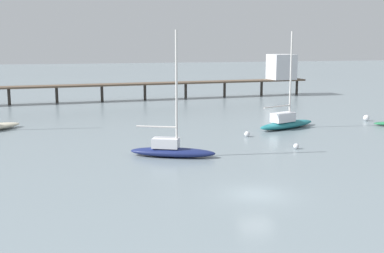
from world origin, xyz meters
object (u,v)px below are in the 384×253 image
sailboat_navy (171,149)px  mooring_buoy_inner (366,118)px  mooring_buoy_far (247,134)px  sailboat_teal (286,122)px  pier (230,73)px  mooring_buoy_outer (296,146)px

sailboat_navy → mooring_buoy_inner: bearing=26.2°
mooring_buoy_inner → mooring_buoy_far: mooring_buoy_inner is taller
sailboat_teal → pier: bearing=84.1°
pier → mooring_buoy_outer: pier is taller
pier → mooring_buoy_outer: size_ratio=114.17×
sailboat_navy → mooring_buoy_outer: size_ratio=21.06×
pier → sailboat_teal: bearing=-95.9°
mooring_buoy_far → mooring_buoy_outer: (2.72, -7.24, -0.03)m
sailboat_teal → sailboat_navy: 20.53m
mooring_buoy_inner → sailboat_teal: bearing=-167.7°
sailboat_teal → sailboat_navy: size_ratio=1.01×
sailboat_teal → mooring_buoy_outer: size_ratio=21.17×
mooring_buoy_inner → mooring_buoy_outer: (-16.81, -14.24, -0.13)m
sailboat_navy → mooring_buoy_inner: (29.78, 14.65, -0.35)m
pier → sailboat_navy: 50.97m
mooring_buoy_far → pier: bearing=75.4°
mooring_buoy_outer → sailboat_navy: bearing=-178.2°
pier → mooring_buoy_far: pier is taller
pier → mooring_buoy_outer: bearing=-99.1°
pier → mooring_buoy_inner: pier is taller
pier → sailboat_teal: sailboat_teal is taller
sailboat_navy → mooring_buoy_inner: 33.19m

